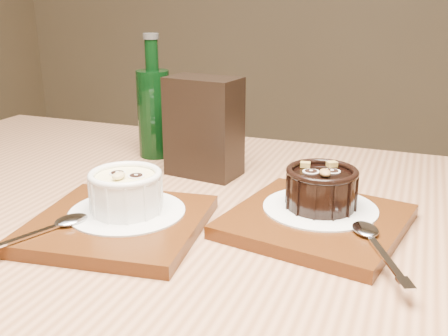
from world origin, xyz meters
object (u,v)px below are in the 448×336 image
(table, at_px, (202,304))
(tray_right, at_px, (316,221))
(ramekin_white, at_px, (126,190))
(condiment_stand, at_px, (204,127))
(ramekin_dark, at_px, (321,186))
(green_bottle, at_px, (154,110))
(tray_left, at_px, (118,224))

(table, height_order, tray_right, tray_right)
(table, xyz_separation_m, tray_right, (0.12, 0.06, 0.10))
(ramekin_white, relative_size, condiment_stand, 0.58)
(ramekin_white, bearing_deg, table, 8.42)
(ramekin_white, distance_m, ramekin_dark, 0.22)
(table, bearing_deg, tray_right, 25.41)
(ramekin_white, bearing_deg, green_bottle, 112.73)
(ramekin_white, relative_size, green_bottle, 0.42)
(tray_right, bearing_deg, tray_left, -158.29)
(tray_left, height_order, ramekin_white, ramekin_white)
(green_bottle, bearing_deg, ramekin_dark, -29.56)
(tray_right, height_order, condiment_stand, condiment_stand)
(ramekin_white, distance_m, condiment_stand, 0.19)
(table, height_order, green_bottle, green_bottle)
(ramekin_dark, relative_size, condiment_stand, 0.58)
(table, relative_size, tray_left, 6.76)
(tray_right, relative_size, condiment_stand, 1.29)
(tray_right, distance_m, green_bottle, 0.35)
(tray_left, bearing_deg, condiment_stand, 84.88)
(table, relative_size, condiment_stand, 8.69)
(table, bearing_deg, green_bottle, 126.18)
(ramekin_white, height_order, condiment_stand, condiment_stand)
(tray_right, xyz_separation_m, green_bottle, (-0.29, 0.19, 0.07))
(tray_left, relative_size, green_bottle, 0.94)
(ramekin_white, xyz_separation_m, tray_right, (0.20, 0.06, -0.03))
(tray_left, xyz_separation_m, green_bottle, (-0.09, 0.27, 0.07))
(ramekin_white, height_order, green_bottle, green_bottle)
(condiment_stand, bearing_deg, tray_left, -95.12)
(tray_right, distance_m, condiment_stand, 0.23)
(condiment_stand, bearing_deg, table, -69.39)
(tray_left, bearing_deg, table, 16.49)
(ramekin_white, distance_m, green_bottle, 0.27)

